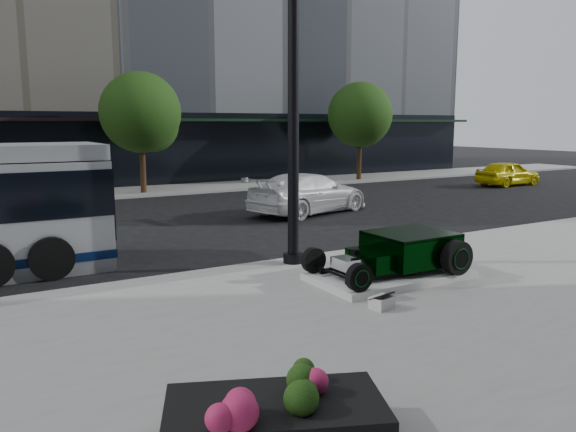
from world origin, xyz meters
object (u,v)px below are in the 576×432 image
white_sedan (309,193)px  hot_rod (403,250)px  yellow_taxi (508,173)px  flower_planter (275,418)px  lamppost (293,92)px

white_sedan → hot_rod: bearing=143.5°
yellow_taxi → white_sedan: bearing=98.5°
flower_planter → white_sedan: size_ratio=0.47×
white_sedan → yellow_taxi: (14.78, 2.61, -0.09)m
lamppost → hot_rod: bearing=-58.5°
lamppost → white_sedan: (4.78, 6.78, -3.32)m
hot_rod → flower_planter: size_ratio=1.28×
hot_rod → flower_planter: hot_rod is taller
flower_planter → lamppost: bearing=57.5°
hot_rod → lamppost: bearing=121.5°
flower_planter → yellow_taxi: 28.49m
flower_planter → white_sedan: 15.95m
hot_rod → yellow_taxi: (18.18, 11.65, -0.01)m
flower_planter → white_sedan: (8.89, 13.24, 0.38)m
hot_rod → white_sedan: white_sedan is taller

